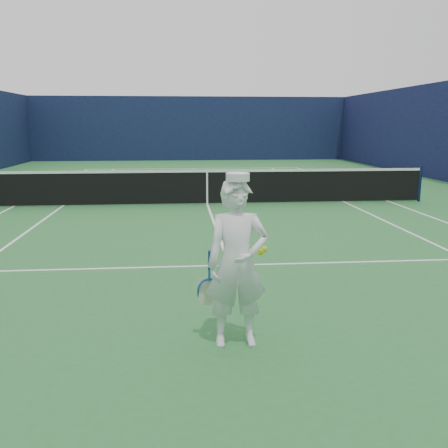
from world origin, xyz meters
name	(u,v)px	position (x,y,z in m)	size (l,w,h in m)	color
ground	(207,204)	(0.00, 0.00, 0.00)	(80.00, 80.00, 0.00)	#276830
court_markings	(207,204)	(0.00, 0.00, 0.00)	(11.03, 23.83, 0.01)	white
windscreen_fence	(207,135)	(0.00, 0.00, 2.00)	(20.12, 36.12, 4.00)	#0E1636
tennis_net	(207,185)	(0.00, 0.00, 0.55)	(12.88, 0.09, 1.07)	#141E4C
tennis_player	(237,263)	(-0.23, -9.36, 0.89)	(0.77, 0.46, 1.82)	white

